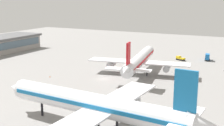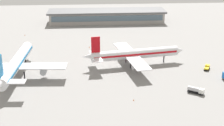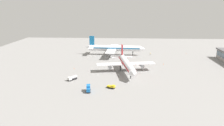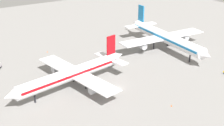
{
  "view_description": "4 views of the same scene",
  "coord_description": "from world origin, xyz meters",
  "px_view_note": "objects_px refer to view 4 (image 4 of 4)",
  "views": [
    {
      "loc": [
        93.98,
        51.64,
        30.11
      ],
      "look_at": [
        -7.14,
        -0.31,
        4.72
      ],
      "focal_mm": 47.92,
      "sensor_mm": 36.0,
      "label": 1
    },
    {
      "loc": [
        7.24,
        158.8,
        57.85
      ],
      "look_at": [
        -2.85,
        16.94,
        4.48
      ],
      "focal_mm": 54.92,
      "sensor_mm": 36.0,
      "label": 2
    },
    {
      "loc": [
        -162.59,
        9.41,
        44.0
      ],
      "look_at": [
        -8.11,
        18.45,
        4.34
      ],
      "focal_mm": 36.59,
      "sensor_mm": 36.0,
      "label": 3
    },
    {
      "loc": [
        -53.8,
        -79.6,
        51.65
      ],
      "look_at": [
        6.87,
        15.16,
        2.14
      ],
      "focal_mm": 48.89,
      "sensor_mm": 36.0,
      "label": 4
    }
  ],
  "objects_px": {
    "airplane_at_gate": "(165,37)",
    "ground_crew_worker": "(224,72)",
    "safety_cone_near_gate": "(47,52)",
    "airplane_taxiing": "(73,74)",
    "safety_cone_far_side": "(171,105)"
  },
  "relations": [
    {
      "from": "ground_crew_worker",
      "to": "airplane_at_gate",
      "type": "bearing_deg",
      "value": 72.3
    },
    {
      "from": "airplane_taxiing",
      "to": "ground_crew_worker",
      "type": "relative_size",
      "value": 29.73
    },
    {
      "from": "ground_crew_worker",
      "to": "safety_cone_near_gate",
      "type": "bearing_deg",
      "value": 109.75
    },
    {
      "from": "airplane_at_gate",
      "to": "ground_crew_worker",
      "type": "distance_m",
      "value": 33.02
    },
    {
      "from": "safety_cone_near_gate",
      "to": "safety_cone_far_side",
      "type": "bearing_deg",
      "value": -76.31
    },
    {
      "from": "airplane_at_gate",
      "to": "safety_cone_near_gate",
      "type": "distance_m",
      "value": 54.66
    },
    {
      "from": "airplane_taxiing",
      "to": "safety_cone_near_gate",
      "type": "bearing_deg",
      "value": -107.62
    },
    {
      "from": "airplane_at_gate",
      "to": "airplane_taxiing",
      "type": "relative_size",
      "value": 1.11
    },
    {
      "from": "airplane_at_gate",
      "to": "safety_cone_near_gate",
      "type": "xyz_separation_m",
      "value": [
        -47.65,
        26.15,
        -5.8
      ]
    },
    {
      "from": "airplane_at_gate",
      "to": "airplane_taxiing",
      "type": "height_order",
      "value": "airplane_at_gate"
    },
    {
      "from": "safety_cone_near_gate",
      "to": "safety_cone_far_side",
      "type": "xyz_separation_m",
      "value": [
        15.88,
        -65.2,
        0.0
      ]
    },
    {
      "from": "airplane_taxiing",
      "to": "safety_cone_near_gate",
      "type": "relative_size",
      "value": 82.75
    },
    {
      "from": "airplane_at_gate",
      "to": "ground_crew_worker",
      "type": "xyz_separation_m",
      "value": [
        1.36,
        -32.57,
        -5.25
      ]
    },
    {
      "from": "airplane_taxiing",
      "to": "safety_cone_near_gate",
      "type": "distance_m",
      "value": 37.65
    },
    {
      "from": "airplane_taxiing",
      "to": "safety_cone_near_gate",
      "type": "height_order",
      "value": "airplane_taxiing"
    }
  ]
}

